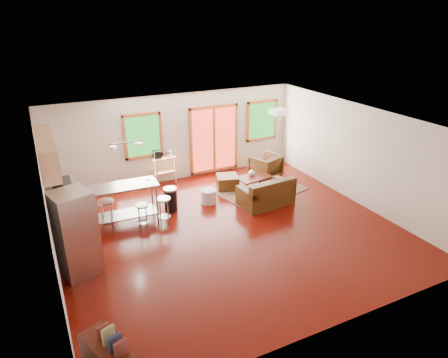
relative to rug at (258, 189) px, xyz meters
name	(u,v)px	position (x,y,z in m)	size (l,w,h in m)	color
floor	(230,231)	(-1.79, -1.71, -0.02)	(7.50, 7.00, 0.02)	#390602
ceiling	(230,122)	(-1.79, -1.71, 2.60)	(7.50, 7.00, 0.02)	silver
back_wall	(176,138)	(-1.79, 1.80, 1.29)	(7.50, 0.02, 2.60)	beige
left_wall	(48,215)	(-5.55, -1.71, 1.29)	(0.02, 7.00, 2.60)	beige
right_wall	(359,155)	(1.97, -1.71, 1.29)	(0.02, 7.00, 2.60)	beige
front_wall	(336,262)	(-1.79, -5.22, 1.29)	(7.50, 0.02, 2.60)	beige
window_left	(143,136)	(-2.79, 1.75, 1.49)	(1.10, 0.05, 1.30)	#185219
french_doors	(214,139)	(-0.59, 1.75, 1.09)	(1.60, 0.05, 2.10)	#AA2A1B
window_right	(262,121)	(1.11, 1.75, 1.49)	(1.10, 0.05, 1.30)	#185219
rug	(258,189)	(0.00, 0.00, 0.00)	(2.35, 1.80, 0.02)	#4E5C3C
loveseat	(267,194)	(-0.30, -0.91, 0.28)	(1.45, 0.90, 0.74)	#321E0A
coffee_table	(254,178)	(-0.11, 0.09, 0.32)	(1.04, 0.71, 0.39)	#39130A
armchair	(265,165)	(0.62, 0.67, 0.40)	(0.80, 0.75, 0.82)	#321E0A
ottoman	(227,182)	(-0.77, 0.47, 0.19)	(0.59, 0.59, 0.39)	#321E0A
pouf	(209,196)	(-1.63, -0.13, 0.17)	(0.42, 0.42, 0.37)	beige
vase	(252,171)	(-0.12, 0.20, 0.51)	(0.23, 0.24, 0.32)	silver
cabinets	(58,195)	(-5.28, -0.01, 0.92)	(0.64, 2.24, 2.30)	tan
refrigerator	(76,234)	(-5.14, -1.84, 0.85)	(0.85, 0.84, 1.73)	#B7BABC
island	(123,198)	(-3.91, -0.35, 0.70)	(1.65, 0.72, 1.03)	#B7BABC
cup	(148,181)	(-3.28, -0.28, 0.99)	(0.11, 0.09, 0.11)	silver
bar_stool_a	(106,209)	(-4.34, -0.49, 0.57)	(0.46, 0.46, 0.78)	#B7BABC
bar_stool_b	(142,211)	(-3.59, -0.76, 0.47)	(0.38, 0.38, 0.64)	#B7BABC
bar_stool_c	(164,205)	(-3.07, -0.76, 0.51)	(0.40, 0.40, 0.70)	#B7BABC
trash_can	(171,199)	(-2.69, -0.14, 0.31)	(0.35, 0.35, 0.63)	black
kitchen_cart	(163,161)	(-2.30, 1.64, 0.70)	(0.70, 0.46, 1.05)	tan
ceiling_flush	(279,112)	(-0.19, -1.11, 2.52)	(0.35, 0.35, 0.12)	white
pendant_light	(126,147)	(-3.69, -0.21, 1.89)	(0.80, 0.18, 0.79)	gray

